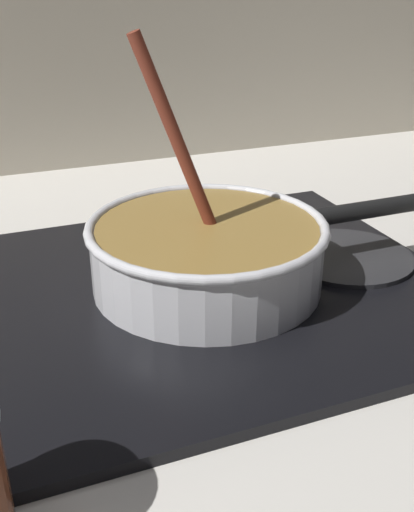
# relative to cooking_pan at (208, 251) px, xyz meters

# --- Properties ---
(ground) EXTENTS (2.40, 1.60, 0.04)m
(ground) POSITION_rel_cooking_pan_xyz_m (-0.06, -0.23, -0.07)
(ground) COLOR beige
(backsplash_wall) EXTENTS (2.40, 0.02, 0.55)m
(backsplash_wall) POSITION_rel_cooking_pan_xyz_m (-0.06, 0.56, 0.22)
(backsplash_wall) COLOR #B2A893
(backsplash_wall) RESTS_ON ground
(hob_plate) EXTENTS (0.56, 0.48, 0.01)m
(hob_plate) POSITION_rel_cooking_pan_xyz_m (-0.00, 0.00, -0.05)
(hob_plate) COLOR black
(hob_plate) RESTS_ON ground
(burner_ring) EXTENTS (0.17, 0.17, 0.01)m
(burner_ring) POSITION_rel_cooking_pan_xyz_m (-0.00, 0.00, -0.04)
(burner_ring) COLOR #592D0C
(burner_ring) RESTS_ON hob_plate
(spare_burner) EXTENTS (0.17, 0.17, 0.01)m
(spare_burner) POSITION_rel_cooking_pan_xyz_m (0.19, 0.00, -0.04)
(spare_burner) COLOR #262628
(spare_burner) RESTS_ON hob_plate
(cooking_pan) EXTENTS (0.43, 0.27, 0.28)m
(cooking_pan) POSITION_rel_cooking_pan_xyz_m (0.00, 0.00, 0.00)
(cooking_pan) COLOR silver
(cooking_pan) RESTS_ON hob_plate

